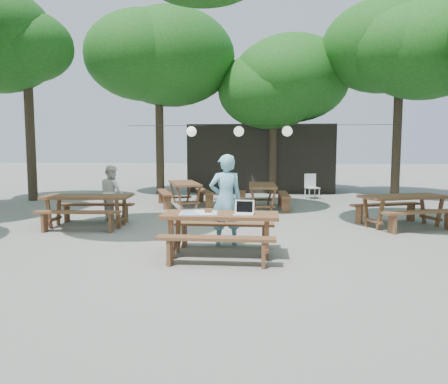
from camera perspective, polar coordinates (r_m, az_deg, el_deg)
name	(u,v)px	position (r m, az deg, el deg)	size (l,w,h in m)	color
ground	(231,241)	(8.89, 0.89, -6.38)	(80.00, 80.00, 0.00)	slate
pavilion	(261,158)	(19.17, 4.83, 4.47)	(6.00, 3.00, 2.80)	black
main_picnic_table	(220,234)	(7.60, -0.49, -5.52)	(2.00, 1.58, 0.75)	brown
picnic_table_nw	(87,211)	(10.82, -17.42, -2.34)	(2.05, 1.70, 0.75)	brown
picnic_table_ne	(403,211)	(11.17, 22.30, -2.26)	(2.33, 2.15, 0.75)	brown
picnic_table_far_w	(185,194)	(14.08, -5.16, -0.21)	(2.12, 2.32, 0.75)	brown
picnic_table_far_e	(262,196)	(13.34, 5.02, -0.56)	(1.65, 2.03, 0.75)	brown
woman	(226,200)	(8.39, 0.22, -1.04)	(0.64, 0.42, 1.75)	#7AC5DF
second_person	(112,193)	(11.60, -14.44, -0.10)	(0.69, 0.54, 1.43)	white
plastic_chair	(312,192)	(16.20, 11.41, 0.04)	(0.55, 0.55, 0.90)	silver
laptop	(244,211)	(7.44, 2.64, -2.47)	(0.35, 0.29, 0.24)	white
tabletop_clutter	(201,212)	(7.58, -3.02, -2.69)	(0.70, 0.61, 0.08)	blue
paper_lanterns	(239,131)	(14.69, 2.00, 7.94)	(9.00, 0.34, 0.38)	black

